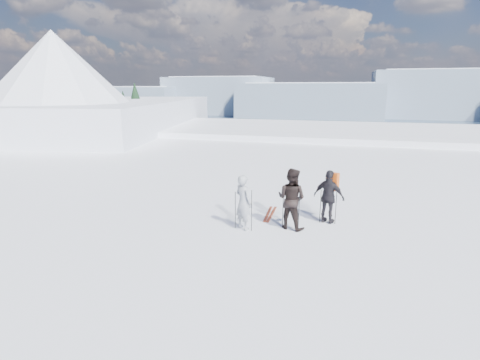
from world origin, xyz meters
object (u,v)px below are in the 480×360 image
object	(u,v)px
skier_grey	(243,202)
skis_loose	(270,214)
skier_dark	(291,199)
skier_pack	(329,197)

from	to	relation	value
skier_grey	skis_loose	xyz separation A→B (m)	(0.56, 1.60, -0.88)
skier_grey	skier_dark	xyz separation A→B (m)	(1.46, 0.47, 0.10)
skier_pack	skis_loose	distance (m)	2.24
skier_dark	skis_loose	world-z (taller)	skier_dark
skier_dark	skier_grey	bearing A→B (deg)	37.07
skier_grey	skier_pack	bearing A→B (deg)	-119.59
skier_dark	skier_pack	xyz separation A→B (m)	(1.14, 0.82, -0.09)
skier_dark	skis_loose	distance (m)	1.74
skier_grey	skier_dark	distance (m)	1.54
skier_dark	skier_pack	world-z (taller)	skier_dark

